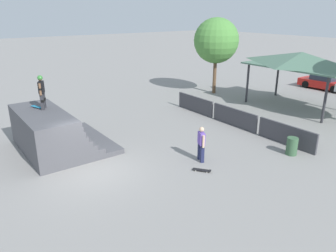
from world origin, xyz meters
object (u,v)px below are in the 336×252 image
object	(u,v)px
skateboard_on_deck	(37,107)
trash_bin	(292,146)
skateboard_on_ground	(202,170)
tree_far_back	(216,41)
bystander_walking	(201,142)
parked_car_red	(324,82)
skater_on_deck	(42,90)

from	to	relation	value
skateboard_on_deck	trash_bin	distance (m)	12.44
skateboard_on_ground	trash_bin	distance (m)	4.76
skateboard_on_deck	tree_far_back	bearing A→B (deg)	82.20
bystander_walking	skateboard_on_ground	size ratio (longest dim) A/B	2.17
bystander_walking	skateboard_on_ground	world-z (taller)	bystander_walking
skateboard_on_deck	parked_car_red	world-z (taller)	skateboard_on_deck
skateboard_on_deck	bystander_walking	xyz separation A→B (m)	(6.09, 5.34, -1.14)
tree_far_back	bystander_walking	bearing A→B (deg)	-46.11
trash_bin	tree_far_back	bearing A→B (deg)	153.35
trash_bin	skater_on_deck	bearing A→B (deg)	-130.64
tree_far_back	trash_bin	xyz separation A→B (m)	(11.26, -5.65, -3.82)
bystander_walking	parked_car_red	xyz separation A→B (m)	(-4.63, 18.37, -0.31)
skateboard_on_ground	parked_car_red	bearing A→B (deg)	69.76
skateboard_on_deck	parked_car_red	bearing A→B (deg)	66.76
bystander_walking	skater_on_deck	bearing A→B (deg)	63.60
skateboard_on_deck	trash_bin	world-z (taller)	skateboard_on_deck
skateboard_on_deck	tree_far_back	xyz separation A→B (m)	(-3.15, 14.95, 2.20)
parked_car_red	bystander_walking	bearing A→B (deg)	-77.72
bystander_walking	parked_car_red	world-z (taller)	bystander_walking
bystander_walking	skateboard_on_ground	xyz separation A→B (m)	(0.84, -0.64, -0.85)
trash_bin	parked_car_red	world-z (taller)	parked_car_red
skater_on_deck	skateboard_on_ground	size ratio (longest dim) A/B	2.17
skateboard_on_deck	skateboard_on_ground	distance (m)	8.61
parked_car_red	trash_bin	bearing A→B (deg)	-67.10
skater_on_deck	bystander_walking	xyz separation A→B (m)	(5.77, 5.12, -2.02)
skateboard_on_deck	trash_bin	bearing A→B (deg)	29.20
skateboard_on_ground	tree_far_back	bearing A→B (deg)	98.25
trash_bin	parked_car_red	size ratio (longest dim) A/B	0.20
bystander_walking	trash_bin	world-z (taller)	bystander_walking
tree_far_back	trash_bin	bearing A→B (deg)	-26.65
skater_on_deck	skateboard_on_deck	distance (m)	0.97
skater_on_deck	skateboard_on_ground	distance (m)	8.48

